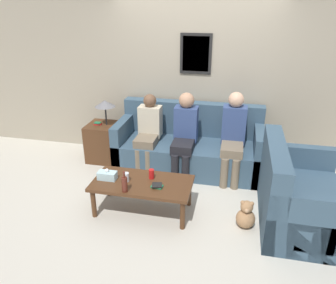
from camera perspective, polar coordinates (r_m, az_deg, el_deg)
The scene contains 15 objects.
ground_plane at distance 4.80m, azimuth 2.57°, elevation -7.23°, with size 16.00×16.00×0.00m, color beige.
wall_back at distance 5.26m, azimuth 4.77°, elevation 10.84°, with size 9.00×0.08×2.60m.
couch_main at distance 5.13m, azimuth 3.69°, elevation -0.95°, with size 2.21×0.91×0.98m.
couch_side at distance 4.15m, azimuth 21.55°, elevation -9.04°, with size 0.91×1.34×0.98m.
coffee_table at distance 4.06m, azimuth -4.50°, elevation -7.57°, with size 1.22×0.61×0.41m.
side_table_with_lamp at distance 5.46m, azimuth -11.01°, elevation 0.39°, with size 0.51×0.51×1.02m.
wine_bottle at distance 3.82m, azimuth -7.58°, elevation -7.24°, with size 0.07×0.07×0.26m.
drinking_glass at distance 4.04m, azimuth -7.32°, elevation -6.10°, with size 0.07×0.07×0.11m.
book_stack at distance 3.91m, azimuth -1.93°, elevation -7.63°, with size 0.15×0.13×0.04m.
soda_can at distance 4.08m, azimuth -2.89°, elevation -5.58°, with size 0.07×0.07×0.12m.
tissue_box at distance 4.13m, azimuth -10.54°, elevation -5.72°, with size 0.23×0.12×0.15m.
person_left at distance 4.99m, azimuth -3.45°, elevation 2.07°, with size 0.34×0.61×1.16m.
person_middle at distance 4.81m, azimuth 2.92°, elevation 1.80°, with size 0.34×0.62×1.23m.
person_right at distance 4.80m, azimuth 11.29°, elevation 1.45°, with size 0.34×0.64×1.27m.
teddy_bear at distance 4.00m, azimuth 13.40°, elevation -12.39°, with size 0.22×0.22×0.35m.
Camera 1 is at (0.66, -4.07, 2.47)m, focal length 35.00 mm.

